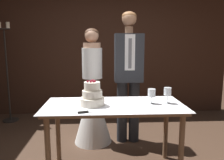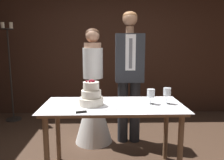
% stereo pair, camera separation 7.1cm
% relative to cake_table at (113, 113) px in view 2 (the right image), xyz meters
% --- Properties ---
extents(wall_back, '(4.91, 0.12, 2.67)m').
position_rel_cake_table_xyz_m(wall_back, '(0.02, 2.23, 0.65)').
color(wall_back, '#382116').
rests_on(wall_back, ground_plane).
extents(cake_table, '(1.50, 0.70, 0.78)m').
position_rel_cake_table_xyz_m(cake_table, '(0.00, 0.00, 0.00)').
color(cake_table, '#8E6B4C').
rests_on(cake_table, ground_plane).
extents(tiered_cake, '(0.26, 0.26, 0.27)m').
position_rel_cake_table_xyz_m(tiered_cake, '(-0.23, -0.02, 0.20)').
color(tiered_cake, silver).
rests_on(tiered_cake, cake_table).
extents(cake_knife, '(0.43, 0.15, 0.02)m').
position_rel_cake_table_xyz_m(cake_knife, '(-0.23, -0.26, 0.10)').
color(cake_knife, silver).
rests_on(cake_knife, cake_table).
extents(wine_glass_near, '(0.08, 0.08, 0.17)m').
position_rel_cake_table_xyz_m(wine_glass_near, '(0.59, 0.02, 0.22)').
color(wine_glass_near, silver).
rests_on(wine_glass_near, cake_table).
extents(wine_glass_middle, '(0.08, 0.08, 0.16)m').
position_rel_cake_table_xyz_m(wine_glass_middle, '(0.41, 0.02, 0.21)').
color(wine_glass_middle, silver).
rests_on(wine_glass_middle, cake_table).
extents(bride, '(0.54, 0.54, 1.63)m').
position_rel_cake_table_xyz_m(bride, '(-0.26, 0.78, -0.09)').
color(bride, white).
rests_on(bride, ground_plane).
extents(groom, '(0.39, 0.25, 1.86)m').
position_rel_cake_table_xyz_m(groom, '(0.26, 0.78, 0.35)').
color(groom, '#282B30').
rests_on(groom, ground_plane).
extents(candle_stand, '(0.28, 0.28, 1.81)m').
position_rel_cake_table_xyz_m(candle_stand, '(-1.83, 1.76, 0.14)').
color(candle_stand, black).
rests_on(candle_stand, ground_plane).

